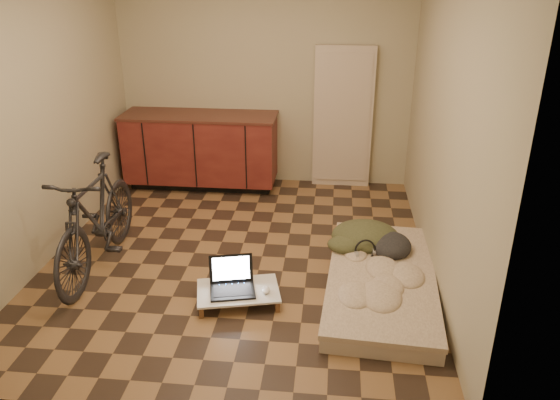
# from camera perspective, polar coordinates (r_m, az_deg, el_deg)

# --- Properties ---
(room_shell) EXTENTS (3.50, 4.00, 2.60)m
(room_shell) POSITION_cam_1_polar(r_m,az_deg,el_deg) (4.74, -4.74, 8.07)
(room_shell) COLOR brown
(room_shell) RESTS_ON ground
(cabinets) EXTENTS (1.84, 0.62, 0.91)m
(cabinets) POSITION_cam_1_polar(r_m,az_deg,el_deg) (6.73, -8.24, 5.20)
(cabinets) COLOR black
(cabinets) RESTS_ON ground
(appliance_panel) EXTENTS (0.70, 0.10, 1.70)m
(appliance_panel) POSITION_cam_1_polar(r_m,az_deg,el_deg) (6.65, 6.60, 8.53)
(appliance_panel) COLOR beige
(appliance_panel) RESTS_ON ground
(bicycle) EXTENTS (0.51, 1.71, 1.10)m
(bicycle) POSITION_cam_1_polar(r_m,az_deg,el_deg) (5.03, -18.74, -1.26)
(bicycle) COLOR black
(bicycle) RESTS_ON ground
(futon) EXTENTS (1.01, 1.90, 0.16)m
(futon) POSITION_cam_1_polar(r_m,az_deg,el_deg) (4.75, 10.53, -8.36)
(futon) COLOR #B7A693
(futon) RESTS_ON ground
(clothing_pile) EXTENTS (0.70, 0.60, 0.27)m
(clothing_pile) POSITION_cam_1_polar(r_m,az_deg,el_deg) (5.10, 9.58, -3.19)
(clothing_pile) COLOR #373B22
(clothing_pile) RESTS_ON futon
(headphones) EXTENTS (0.26, 0.24, 0.14)m
(headphones) POSITION_cam_1_polar(r_m,az_deg,el_deg) (4.91, 8.89, -5.09)
(headphones) COLOR black
(headphones) RESTS_ON futon
(lap_desk) EXTENTS (0.74, 0.57, 0.11)m
(lap_desk) POSITION_cam_1_polar(r_m,az_deg,el_deg) (4.52, -4.40, -9.49)
(lap_desk) COLOR brown
(lap_desk) RESTS_ON ground
(laptop) EXTENTS (0.42, 0.40, 0.25)m
(laptop) POSITION_cam_1_polar(r_m,az_deg,el_deg) (4.51, -5.04, -8.66)
(laptop) COLOR black
(laptop) RESTS_ON lap_desk
(mouse) EXTENTS (0.07, 0.11, 0.04)m
(mouse) POSITION_cam_1_polar(r_m,az_deg,el_deg) (4.47, -1.50, -9.39)
(mouse) COLOR white
(mouse) RESTS_ON lap_desk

